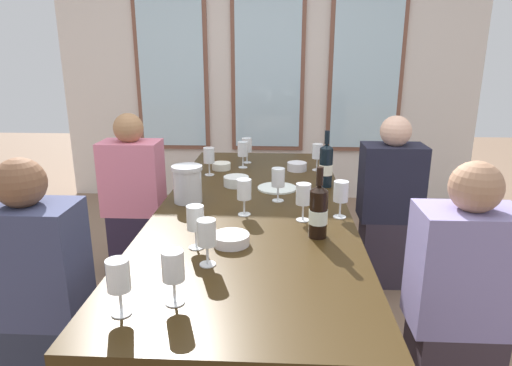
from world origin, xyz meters
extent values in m
plane|color=#7F634D|center=(0.00, 0.00, 0.00)|extent=(12.00, 12.00, 0.00)
cube|color=silver|center=(0.00, 2.43, 1.45)|extent=(4.14, 0.06, 2.90)
cube|color=brown|center=(-0.95, 2.39, 1.45)|extent=(0.72, 0.03, 1.88)
cube|color=silver|center=(-0.95, 2.37, 1.45)|extent=(0.64, 0.01, 1.80)
cube|color=brown|center=(0.00, 2.39, 1.45)|extent=(0.72, 0.03, 1.88)
cube|color=silver|center=(0.00, 2.37, 1.45)|extent=(0.64, 0.01, 1.80)
cube|color=brown|center=(0.95, 2.39, 1.45)|extent=(0.72, 0.03, 1.88)
cube|color=silver|center=(0.95, 2.37, 1.45)|extent=(0.64, 0.01, 1.80)
cube|color=#33230D|center=(0.00, 0.00, 0.72)|extent=(0.94, 2.38, 0.04)
cube|color=#33230D|center=(-0.37, 1.10, 0.35)|extent=(0.07, 0.07, 0.70)
cube|color=#33230D|center=(0.37, 1.10, 0.35)|extent=(0.07, 0.07, 0.70)
cylinder|color=white|center=(0.12, 0.27, 0.74)|extent=(0.22, 0.22, 0.01)
cylinder|color=silver|center=(-0.34, 0.03, 0.82)|extent=(0.14, 0.14, 0.17)
cylinder|color=silver|center=(-0.34, 0.03, 0.92)|extent=(0.16, 0.16, 0.02)
cylinder|color=black|center=(0.29, -0.39, 0.84)|extent=(0.07, 0.07, 0.20)
cone|color=black|center=(0.29, -0.39, 0.95)|extent=(0.07, 0.07, 0.02)
cylinder|color=black|center=(0.29, -0.39, 1.00)|extent=(0.03, 0.03, 0.08)
cylinder|color=white|center=(0.29, -0.39, 0.83)|extent=(0.08, 0.08, 0.06)
cylinder|color=black|center=(0.39, 0.34, 0.85)|extent=(0.07, 0.07, 0.22)
cone|color=black|center=(0.39, 0.34, 0.97)|extent=(0.07, 0.07, 0.02)
cylinder|color=black|center=(0.39, 0.34, 1.02)|extent=(0.03, 0.03, 0.08)
cylinder|color=white|center=(0.39, 0.34, 0.84)|extent=(0.08, 0.08, 0.06)
cylinder|color=white|center=(-0.12, 0.33, 0.77)|extent=(0.15, 0.15, 0.05)
cylinder|color=white|center=(-0.06, -0.49, 0.76)|extent=(0.15, 0.15, 0.04)
cylinder|color=white|center=(0.24, 0.69, 0.77)|extent=(0.13, 0.13, 0.05)
cylinder|color=white|center=(-0.25, 0.69, 0.76)|extent=(0.12, 0.12, 0.04)
cylinder|color=white|center=(-0.04, -0.15, 0.74)|extent=(0.06, 0.06, 0.00)
cylinder|color=white|center=(-0.04, -0.15, 0.78)|extent=(0.01, 0.01, 0.07)
cylinder|color=white|center=(-0.04, -0.15, 0.87)|extent=(0.07, 0.07, 0.09)
cylinder|color=white|center=(0.12, 0.07, 0.74)|extent=(0.06, 0.06, 0.00)
cylinder|color=white|center=(0.12, 0.07, 0.78)|extent=(0.01, 0.01, 0.07)
cylinder|color=white|center=(0.12, 0.07, 0.87)|extent=(0.07, 0.07, 0.09)
cylinder|color=beige|center=(0.12, 0.07, 0.83)|extent=(0.06, 0.06, 0.03)
cylinder|color=white|center=(0.24, -0.21, 0.74)|extent=(0.06, 0.06, 0.00)
cylinder|color=white|center=(0.24, -0.21, 0.78)|extent=(0.01, 0.01, 0.07)
cylinder|color=white|center=(0.24, -0.21, 0.87)|extent=(0.07, 0.07, 0.09)
cylinder|color=white|center=(-0.10, 0.88, 0.74)|extent=(0.06, 0.06, 0.00)
cylinder|color=white|center=(-0.10, 0.88, 0.78)|extent=(0.01, 0.01, 0.07)
cylinder|color=white|center=(-0.10, 0.88, 0.87)|extent=(0.07, 0.07, 0.09)
cylinder|color=white|center=(-0.20, -0.53, 0.74)|extent=(0.06, 0.06, 0.00)
cylinder|color=white|center=(-0.20, -0.53, 0.78)|extent=(0.01, 0.01, 0.07)
cylinder|color=white|center=(-0.20, -0.53, 0.87)|extent=(0.07, 0.07, 0.09)
cylinder|color=white|center=(-0.33, -1.00, 0.74)|extent=(0.06, 0.06, 0.00)
cylinder|color=white|center=(-0.33, -1.00, 0.78)|extent=(0.01, 0.01, 0.07)
cylinder|color=white|center=(-0.33, -1.00, 0.87)|extent=(0.07, 0.07, 0.09)
cylinder|color=white|center=(0.37, 0.70, 0.74)|extent=(0.06, 0.06, 0.00)
cylinder|color=white|center=(0.37, 0.70, 0.78)|extent=(0.01, 0.01, 0.07)
cylinder|color=white|center=(0.37, 0.70, 0.87)|extent=(0.07, 0.07, 0.09)
cylinder|color=white|center=(-0.31, 0.55, 0.74)|extent=(0.06, 0.06, 0.00)
cylinder|color=white|center=(-0.31, 0.55, 0.78)|extent=(0.01, 0.01, 0.07)
cylinder|color=white|center=(-0.31, 0.55, 0.87)|extent=(0.07, 0.07, 0.09)
cylinder|color=beige|center=(-0.31, 0.55, 0.83)|extent=(0.06, 0.06, 0.02)
cylinder|color=white|center=(-0.11, 0.74, 0.74)|extent=(0.06, 0.06, 0.00)
cylinder|color=white|center=(-0.11, 0.74, 0.78)|extent=(0.01, 0.01, 0.07)
cylinder|color=white|center=(-0.11, 0.74, 0.87)|extent=(0.07, 0.07, 0.09)
cylinder|color=maroon|center=(-0.11, 0.74, 0.84)|extent=(0.06, 0.06, 0.04)
cylinder|color=white|center=(-0.19, -0.93, 0.74)|extent=(0.06, 0.06, 0.00)
cylinder|color=white|center=(-0.19, -0.93, 0.78)|extent=(0.01, 0.01, 0.07)
cylinder|color=white|center=(-0.19, -0.93, 0.87)|extent=(0.07, 0.07, 0.09)
cylinder|color=maroon|center=(-0.19, -0.93, 0.83)|extent=(0.06, 0.06, 0.03)
cylinder|color=white|center=(-0.13, -0.67, 0.74)|extent=(0.06, 0.06, 0.00)
cylinder|color=white|center=(-0.13, -0.67, 0.78)|extent=(0.01, 0.01, 0.07)
cylinder|color=white|center=(-0.13, -0.67, 0.87)|extent=(0.07, 0.07, 0.09)
cylinder|color=white|center=(0.41, -0.16, 0.74)|extent=(0.06, 0.06, 0.00)
cylinder|color=white|center=(0.41, -0.16, 0.78)|extent=(0.01, 0.01, 0.07)
cylinder|color=white|center=(0.41, -0.16, 0.87)|extent=(0.07, 0.07, 0.09)
cube|color=#2A2135|center=(-0.83, 0.64, 0.23)|extent=(0.32, 0.24, 0.45)
cube|color=pink|center=(-0.83, 0.64, 0.69)|extent=(0.38, 0.24, 0.48)
sphere|color=#A2734C|center=(-0.83, 0.64, 1.02)|extent=(0.19, 0.19, 0.19)
cube|color=#342B38|center=(0.83, 0.61, 0.23)|extent=(0.32, 0.24, 0.45)
cube|color=#1F2031|center=(0.83, 0.61, 0.69)|extent=(0.38, 0.24, 0.48)
sphere|color=beige|center=(0.83, 0.61, 1.02)|extent=(0.19, 0.19, 0.19)
cube|color=#292E41|center=(-0.83, -0.59, 0.23)|extent=(0.32, 0.24, 0.45)
cube|color=#3B4062|center=(-0.83, -0.59, 0.69)|extent=(0.38, 0.24, 0.48)
sphere|color=brown|center=(-0.83, -0.59, 1.02)|extent=(0.19, 0.19, 0.19)
cube|color=#8479B2|center=(0.83, -0.56, 0.69)|extent=(0.38, 0.24, 0.48)
sphere|color=#A47659|center=(0.83, -0.56, 1.02)|extent=(0.19, 0.19, 0.19)
camera|label=1|loc=(0.13, -2.14, 1.48)|focal=31.53mm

